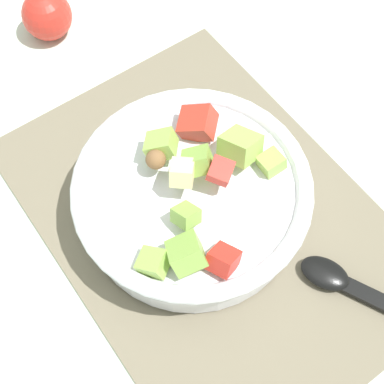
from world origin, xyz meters
name	(u,v)px	position (x,y,z in m)	size (l,w,h in m)	color
ground_plane	(209,218)	(0.00, 0.00, 0.00)	(2.40, 2.40, 0.00)	silver
placemat	(209,217)	(0.00, 0.00, 0.00)	(0.50, 0.35, 0.01)	#756B56
salad_bowl	(192,196)	(0.02, 0.01, 0.05)	(0.27, 0.27, 0.11)	white
serving_spoon	(357,290)	(-0.17, -0.08, 0.01)	(0.19, 0.11, 0.01)	black
whole_apple	(47,15)	(0.37, 0.01, 0.03)	(0.07, 0.07, 0.08)	red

